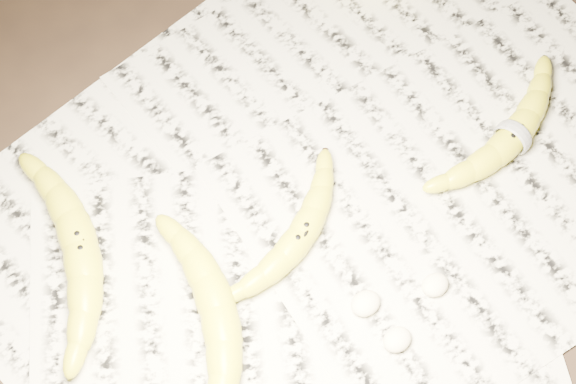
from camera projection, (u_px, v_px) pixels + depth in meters
ground at (293, 216)px, 0.92m from camera, size 3.00×3.00×0.00m
newspaper_patch at (314, 191)px, 0.93m from camera, size 0.90×0.70×0.01m
banana_left_a at (80, 247)px, 0.87m from camera, size 0.13×0.24×0.04m
banana_left_b at (218, 311)px, 0.83m from camera, size 0.14×0.22×0.04m
banana_center at (300, 235)px, 0.88m from camera, size 0.19×0.12×0.03m
banana_taped at (513, 136)px, 0.94m from camera, size 0.22×0.10×0.04m
measuring_tape at (513, 136)px, 0.94m from camera, size 0.01×0.05×0.05m
flesh_chunk_a at (366, 302)px, 0.85m from camera, size 0.03×0.03×0.02m
flesh_chunk_b at (398, 338)px, 0.83m from camera, size 0.03×0.03×0.02m
flesh_chunk_c at (436, 283)px, 0.86m from camera, size 0.03×0.03×0.02m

